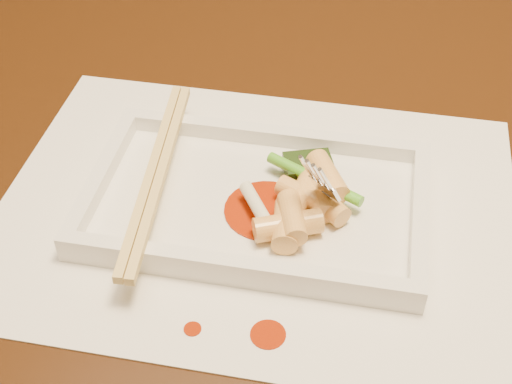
% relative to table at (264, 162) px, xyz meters
% --- Properties ---
extents(table, '(1.40, 0.90, 0.75)m').
position_rel_table_xyz_m(table, '(0.00, 0.00, 0.00)').
color(table, black).
rests_on(table, ground).
extents(placemat, '(0.40, 0.30, 0.00)m').
position_rel_table_xyz_m(placemat, '(0.02, -0.17, 0.10)').
color(placemat, white).
rests_on(placemat, table).
extents(sauce_splatter_a, '(0.02, 0.02, 0.00)m').
position_rel_table_xyz_m(sauce_splatter_a, '(0.05, -0.29, 0.10)').
color(sauce_splatter_a, '#9B2304').
rests_on(sauce_splatter_a, placemat).
extents(sauce_splatter_b, '(0.01, 0.01, 0.00)m').
position_rel_table_xyz_m(sauce_splatter_b, '(0.00, -0.29, 0.10)').
color(sauce_splatter_b, '#9B2304').
rests_on(sauce_splatter_b, placemat).
extents(plate_base, '(0.26, 0.16, 0.01)m').
position_rel_table_xyz_m(plate_base, '(0.02, -0.17, 0.11)').
color(plate_base, white).
rests_on(plate_base, placemat).
extents(plate_rim_far, '(0.26, 0.01, 0.01)m').
position_rel_table_xyz_m(plate_rim_far, '(0.02, -0.10, 0.12)').
color(plate_rim_far, white).
rests_on(plate_rim_far, plate_base).
extents(plate_rim_near, '(0.26, 0.01, 0.01)m').
position_rel_table_xyz_m(plate_rim_near, '(0.02, -0.25, 0.12)').
color(plate_rim_near, white).
rests_on(plate_rim_near, plate_base).
extents(plate_rim_left, '(0.01, 0.14, 0.01)m').
position_rel_table_xyz_m(plate_rim_left, '(-0.10, -0.17, 0.12)').
color(plate_rim_left, white).
rests_on(plate_rim_left, plate_base).
extents(plate_rim_right, '(0.01, 0.14, 0.01)m').
position_rel_table_xyz_m(plate_rim_right, '(0.15, -0.17, 0.12)').
color(plate_rim_right, white).
rests_on(plate_rim_right, plate_base).
extents(veg_piece, '(0.05, 0.04, 0.01)m').
position_rel_table_xyz_m(veg_piece, '(0.06, -0.13, 0.12)').
color(veg_piece, black).
rests_on(veg_piece, plate_base).
extents(scallion_white, '(0.03, 0.04, 0.01)m').
position_rel_table_xyz_m(scallion_white, '(0.03, -0.19, 0.12)').
color(scallion_white, '#EAEACC').
rests_on(scallion_white, plate_base).
extents(scallion_green, '(0.08, 0.05, 0.01)m').
position_rel_table_xyz_m(scallion_green, '(0.07, -0.15, 0.12)').
color(scallion_green, '#3D9B19').
rests_on(scallion_green, plate_base).
extents(chopstick_a, '(0.03, 0.22, 0.01)m').
position_rel_table_xyz_m(chopstick_a, '(-0.06, -0.17, 0.13)').
color(chopstick_a, '#E1C170').
rests_on(chopstick_a, plate_rim_near).
extents(chopstick_b, '(0.03, 0.22, 0.01)m').
position_rel_table_xyz_m(chopstick_b, '(-0.05, -0.17, 0.13)').
color(chopstick_b, '#E1C170').
rests_on(chopstick_b, plate_rim_near).
extents(fork, '(0.09, 0.10, 0.14)m').
position_rel_table_xyz_m(fork, '(0.09, -0.16, 0.18)').
color(fork, silver).
rests_on(fork, plate_base).
extents(sauce_blob_0, '(0.06, 0.06, 0.00)m').
position_rel_table_xyz_m(sauce_blob_0, '(0.03, -0.18, 0.11)').
color(sauce_blob_0, '#9B2304').
rests_on(sauce_blob_0, plate_base).
extents(rice_cake_0, '(0.04, 0.03, 0.02)m').
position_rel_table_xyz_m(rice_cake_0, '(0.06, -0.17, 0.12)').
color(rice_cake_0, '#F8CE74').
rests_on(rice_cake_0, plate_base).
extents(rice_cake_1, '(0.04, 0.04, 0.02)m').
position_rel_table_xyz_m(rice_cake_1, '(0.08, -0.17, 0.12)').
color(rice_cake_1, '#F8CE74').
rests_on(rice_cake_1, plate_base).
extents(rice_cake_2, '(0.04, 0.05, 0.02)m').
position_rel_table_xyz_m(rice_cake_2, '(0.08, -0.15, 0.13)').
color(rice_cake_2, '#F8CE74').
rests_on(rice_cake_2, plate_base).
extents(rice_cake_3, '(0.03, 0.05, 0.02)m').
position_rel_table_xyz_m(rice_cake_3, '(0.06, -0.17, 0.12)').
color(rice_cake_3, '#F8CE74').
rests_on(rice_cake_3, plate_base).
extents(rice_cake_4, '(0.05, 0.04, 0.02)m').
position_rel_table_xyz_m(rice_cake_4, '(0.05, -0.20, 0.12)').
color(rice_cake_4, '#F8CE74').
rests_on(rice_cake_4, plate_base).
extents(rice_cake_5, '(0.03, 0.05, 0.02)m').
position_rel_table_xyz_m(rice_cake_5, '(0.06, -0.20, 0.13)').
color(rice_cake_5, '#F8CE74').
rests_on(rice_cake_5, plate_base).
extents(rice_cake_6, '(0.02, 0.04, 0.02)m').
position_rel_table_xyz_m(rice_cake_6, '(0.05, -0.20, 0.12)').
color(rice_cake_6, '#F8CE74').
rests_on(rice_cake_6, plate_base).
extents(rice_cake_7, '(0.03, 0.05, 0.02)m').
position_rel_table_xyz_m(rice_cake_7, '(0.07, -0.17, 0.12)').
color(rice_cake_7, '#F8CE74').
rests_on(rice_cake_7, plate_base).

